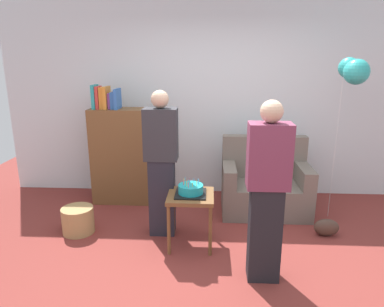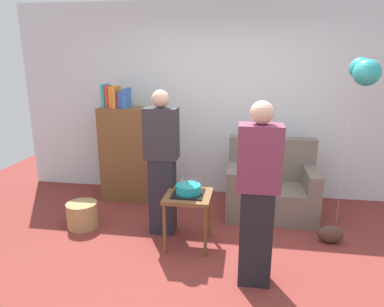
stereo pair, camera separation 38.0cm
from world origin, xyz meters
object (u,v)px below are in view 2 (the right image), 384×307
Objects in this scene: person_holding_cake at (258,195)px; balloon_bunch at (364,71)px; bookshelf at (130,152)px; wicker_basket at (82,215)px; couch at (271,189)px; birthday_cake at (188,190)px; side_table at (188,202)px; handbag at (330,234)px; person_blowing_candles at (162,163)px.

balloon_bunch is (1.11, 1.32, 0.98)m from person_holding_cake.
bookshelf is 1.13m from wicker_basket.
couch is 0.68× the size of bookshelf.
birthday_cake is 0.91m from person_holding_cake.
person_holding_cake is at bearing -38.80° from side_table.
bookshelf reaches higher than side_table.
person_holding_cake is (0.69, -0.56, 0.21)m from birthday_cake.
handbag is (0.61, -0.66, -0.24)m from couch.
bookshelf is at bearing 173.40° from couch.
side_table is 0.29× the size of balloon_bunch.
couch reaches higher than wicker_basket.
couch reaches higher than side_table.
person_blowing_candles is 5.82× the size of handbag.
person_holding_cake is 1.99m from balloon_bunch.
person_blowing_candles is 2.00m from handbag.
bookshelf is at bearing 121.57° from person_blowing_candles.
birthday_cake is 0.89× the size of wicker_basket.
handbag is at bearing 1.48° from wicker_basket.
balloon_bunch is at bearing 22.99° from side_table.
bookshelf reaches higher than couch.
wicker_basket is at bearing -169.69° from balloon_bunch.
balloon_bunch is (1.80, 0.77, 1.32)m from side_table.
couch is 1.73m from balloon_bunch.
bookshelf is 2.42m from person_holding_cake.
person_holding_cake reaches higher than couch.
couch is 0.67× the size of person_blowing_candles.
bookshelf reaches higher than wicker_basket.
couch is 1.31m from side_table.
wicker_basket reaches higher than handbag.
birthday_cake is 2.29m from balloon_bunch.
handbag is 1.80m from balloon_bunch.
person_blowing_candles and person_holding_cake have the same top height.
person_blowing_candles is 1.19m from wicker_basket.
bookshelf is 5.75× the size of handbag.
balloon_bunch reaches higher than birthday_cake.
handbag is at bearing -112.98° from person_holding_cake.
person_blowing_candles reaches higher than bookshelf.
birthday_cake is (-0.00, 0.00, 0.14)m from side_table.
person_holding_cake is at bearing -38.80° from birthday_cake.
bookshelf reaches higher than handbag.
balloon_bunch reaches higher than couch.
wicker_basket is at bearing 177.35° from person_blowing_candles.
side_table is 0.14m from birthday_cake.
couch is at bearing 18.21° from wicker_basket.
couch is at bearing -6.60° from bookshelf.
person_holding_cake is at bearing -43.07° from person_blowing_candles.
birthday_cake reaches higher than handbag.
bookshelf is 2.79× the size of side_table.
person_holding_cake reaches higher than bookshelf.
side_table is at bearing -8.62° from wicker_basket.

